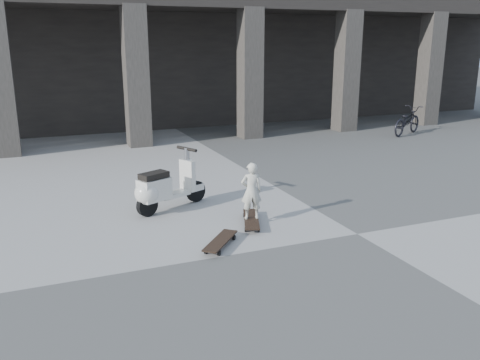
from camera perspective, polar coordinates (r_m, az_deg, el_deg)
name	(u,v)px	position (r m, az deg, el deg)	size (l,w,h in m)	color
ground	(357,234)	(8.43, 13.04, -5.93)	(90.00, 90.00, 0.00)	#4B4A48
colonnade	(154,40)	(20.66, -9.63, 15.21)	(28.00, 8.82, 6.00)	black
longboard	(251,220)	(8.62, 1.27, -4.46)	(0.59, 1.05, 0.10)	black
skateboard_spare	(220,241)	(7.71, -2.21, -6.91)	(0.78, 0.84, 0.11)	black
child	(251,191)	(8.46, 1.29, -1.23)	(0.35, 0.23, 0.97)	#BBB9A9
scooter	(160,189)	(9.23, -8.93, -1.00)	(1.47, 0.86, 1.10)	black
bicycle	(407,121)	(17.73, 18.24, 6.32)	(0.61, 1.75, 0.92)	black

